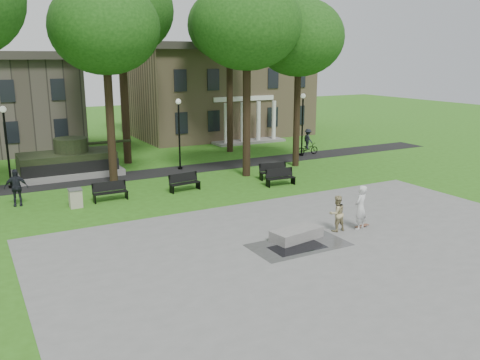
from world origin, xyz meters
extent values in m
plane|color=#2E6116|center=(0.00, 0.00, 0.00)|extent=(120.00, 120.00, 0.00)
cube|color=gray|center=(0.00, -5.00, 0.01)|extent=(22.00, 16.00, 0.02)
cube|color=black|center=(0.00, 12.00, 0.01)|extent=(44.00, 2.60, 0.01)
cube|color=#9E8460|center=(10.00, 26.00, 4.00)|extent=(16.00, 11.00, 8.00)
cube|color=#38332D|center=(10.00, 26.00, 8.30)|extent=(17.00, 12.00, 0.60)
cube|color=silver|center=(10.00, 20.50, 3.80)|extent=(6.00, 0.30, 0.40)
cylinder|color=black|center=(-4.50, 10.50, 4.00)|extent=(0.48, 0.48, 8.00)
ellipsoid|color=#16410F|center=(-4.50, 10.50, 9.00)|extent=(6.20, 6.20, 5.27)
cylinder|color=black|center=(3.50, 8.50, 4.16)|extent=(0.50, 0.50, 8.32)
ellipsoid|color=#16410F|center=(3.50, 8.50, 9.36)|extent=(6.60, 6.60, 5.61)
cylinder|color=black|center=(8.00, 9.50, 3.84)|extent=(0.46, 0.46, 7.68)
ellipsoid|color=#16410F|center=(8.00, 9.50, 8.64)|extent=(6.00, 6.00, 5.10)
cylinder|color=black|center=(-2.00, 16.00, 4.64)|extent=(0.54, 0.54, 9.28)
ellipsoid|color=#16410F|center=(-2.00, 16.00, 10.44)|extent=(7.20, 7.20, 6.12)
cylinder|color=black|center=(6.50, 16.50, 4.32)|extent=(0.50, 0.50, 8.64)
ellipsoid|color=#16410F|center=(6.50, 16.50, 9.72)|extent=(6.40, 6.40, 5.44)
cylinder|color=black|center=(-10.00, 12.30, 2.20)|extent=(0.12, 0.12, 4.40)
sphere|color=silver|center=(-10.00, 12.30, 4.55)|extent=(0.36, 0.36, 0.36)
cylinder|color=black|center=(-10.00, 12.30, 0.08)|extent=(0.32, 0.32, 0.16)
cylinder|color=black|center=(0.50, 12.30, 2.20)|extent=(0.12, 0.12, 4.40)
sphere|color=silver|center=(0.50, 12.30, 4.55)|extent=(0.36, 0.36, 0.36)
cylinder|color=black|center=(0.50, 12.30, 0.08)|extent=(0.32, 0.32, 0.16)
cylinder|color=black|center=(10.50, 12.30, 2.20)|extent=(0.12, 0.12, 4.40)
sphere|color=silver|center=(10.50, 12.30, 4.55)|extent=(0.36, 0.36, 0.36)
cylinder|color=black|center=(10.50, 12.30, 0.08)|extent=(0.32, 0.32, 0.16)
cube|color=gray|center=(-6.50, 14.00, 0.20)|extent=(6.50, 3.40, 0.40)
cube|color=#272D18|center=(-6.50, 14.00, 0.95)|extent=(5.80, 2.80, 1.10)
cube|color=black|center=(-6.50, 12.65, 0.75)|extent=(5.80, 0.35, 0.70)
cube|color=black|center=(-6.50, 15.35, 0.75)|extent=(5.80, 0.35, 0.70)
cylinder|color=#272D18|center=(-6.20, 14.00, 1.95)|extent=(2.10, 2.10, 0.90)
cylinder|color=#272D18|center=(-3.90, 14.00, 1.95)|extent=(3.20, 0.18, 0.18)
cube|color=black|center=(-0.92, -3.48, 0.02)|extent=(2.20, 1.20, 0.00)
cube|color=gray|center=(-0.42, -2.67, 0.24)|extent=(2.33, 1.34, 0.45)
cube|color=brown|center=(3.02, -2.82, 0.06)|extent=(0.80, 0.30, 0.07)
imported|color=silver|center=(2.74, -2.97, 1.01)|extent=(0.85, 0.72, 1.98)
imported|color=tan|center=(1.70, -2.65, 0.82)|extent=(0.80, 0.63, 1.60)
imported|color=black|center=(-10.06, 8.25, 0.96)|extent=(1.18, 0.63, 1.91)
imported|color=black|center=(11.18, 12.45, 0.47)|extent=(1.82, 0.75, 0.94)
imported|color=black|center=(11.18, 12.45, 1.23)|extent=(0.65, 1.05, 1.56)
cube|color=black|center=(-5.66, 6.84, 0.45)|extent=(1.81, 0.47, 0.05)
cube|color=black|center=(-5.66, 7.06, 0.75)|extent=(1.80, 0.17, 0.50)
cube|color=black|center=(-6.51, 6.84, 0.23)|extent=(0.07, 0.45, 0.45)
cube|color=black|center=(-4.81, 6.84, 0.23)|extent=(0.07, 0.45, 0.45)
cube|color=black|center=(-1.44, 6.81, 0.45)|extent=(1.84, 0.66, 0.05)
cube|color=black|center=(-1.44, 7.03, 0.75)|extent=(1.81, 0.36, 0.50)
cube|color=black|center=(-2.29, 6.81, 0.23)|extent=(0.11, 0.45, 0.45)
cube|color=black|center=(-0.59, 6.81, 0.23)|extent=(0.11, 0.45, 0.45)
cube|color=black|center=(4.00, 5.28, 0.45)|extent=(1.82, 0.55, 0.05)
cube|color=black|center=(4.00, 5.50, 0.75)|extent=(1.81, 0.25, 0.50)
cube|color=black|center=(3.15, 5.28, 0.23)|extent=(0.08, 0.45, 0.45)
cube|color=black|center=(4.85, 5.28, 0.23)|extent=(0.08, 0.45, 0.45)
cube|color=black|center=(4.50, 6.82, 0.45)|extent=(1.85, 0.73, 0.05)
cube|color=black|center=(4.50, 7.04, 0.75)|extent=(1.80, 0.44, 0.50)
cube|color=black|center=(3.65, 6.82, 0.23)|extent=(0.13, 0.45, 0.45)
cube|color=black|center=(5.35, 6.82, 0.23)|extent=(0.13, 0.45, 0.45)
cube|color=#B7B297|center=(-7.50, 6.53, 0.45)|extent=(0.61, 0.61, 0.90)
cube|color=#4C4C4C|center=(-7.50, 6.53, 0.93)|extent=(0.68, 0.68, 0.06)
camera|label=1|loc=(-12.05, -19.02, 7.41)|focal=38.00mm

